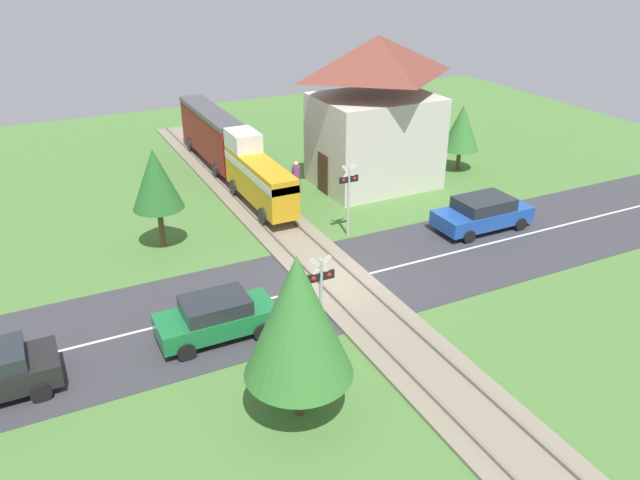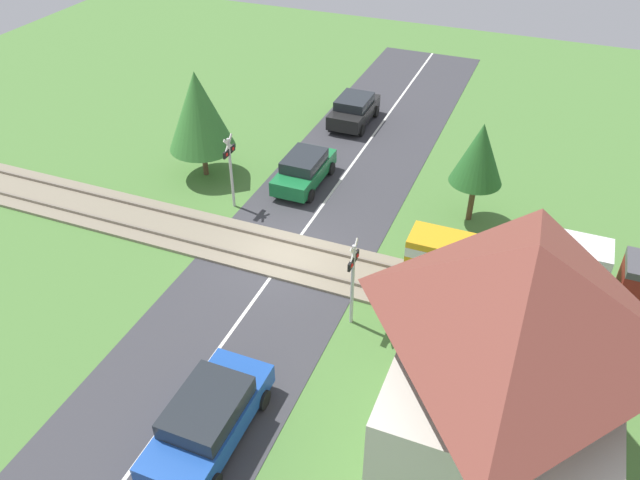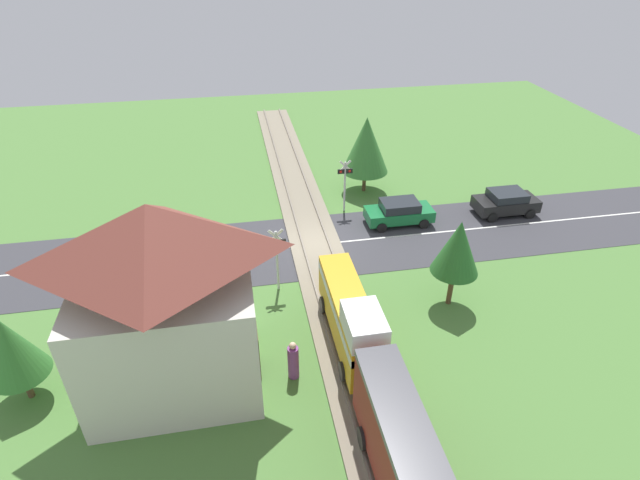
{
  "view_description": "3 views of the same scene",
  "coord_description": "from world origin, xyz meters",
  "px_view_note": "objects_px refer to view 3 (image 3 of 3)",
  "views": [
    {
      "loc": [
        -9.89,
        -18.53,
        12.06
      ],
      "look_at": [
        0.0,
        1.43,
        1.2
      ],
      "focal_mm": 35.0,
      "sensor_mm": 36.0,
      "label": 1
    },
    {
      "loc": [
        17.18,
        8.33,
        14.9
      ],
      "look_at": [
        0.0,
        1.43,
        1.2
      ],
      "focal_mm": 35.0,
      "sensor_mm": 36.0,
      "label": 2
    },
    {
      "loc": [
        3.97,
        22.9,
        14.89
      ],
      "look_at": [
        0.0,
        1.43,
        1.2
      ],
      "focal_mm": 28.0,
      "sensor_mm": 36.0,
      "label": 3
    }
  ],
  "objects_px": {
    "car_behind_queue": "(506,202)",
    "pedestrian_by_station": "(293,361)",
    "station_building": "(166,304)",
    "car_far_side": "(157,263)",
    "crossing_signal_east_approach": "(277,252)",
    "train": "(380,396)",
    "car_near_crossing": "(399,212)",
    "crossing_signal_west_approach": "(345,179)"
  },
  "relations": [
    {
      "from": "car_near_crossing",
      "to": "crossing_signal_east_approach",
      "type": "distance_m",
      "value": 9.27
    },
    {
      "from": "station_building",
      "to": "pedestrian_by_station",
      "type": "relative_size",
      "value": 4.45
    },
    {
      "from": "crossing_signal_east_approach",
      "to": "pedestrian_by_station",
      "type": "xyz_separation_m",
      "value": [
        0.05,
        5.67,
        -1.34
      ]
    },
    {
      "from": "crossing_signal_east_approach",
      "to": "pedestrian_by_station",
      "type": "relative_size",
      "value": 1.93
    },
    {
      "from": "train",
      "to": "pedestrian_by_station",
      "type": "height_order",
      "value": "train"
    },
    {
      "from": "train",
      "to": "car_near_crossing",
      "type": "relative_size",
      "value": 3.74
    },
    {
      "from": "train",
      "to": "station_building",
      "type": "xyz_separation_m",
      "value": [
        6.79,
        -3.62,
        1.94
      ]
    },
    {
      "from": "car_near_crossing",
      "to": "car_behind_queue",
      "type": "relative_size",
      "value": 1.04
    },
    {
      "from": "crossing_signal_east_approach",
      "to": "train",
      "type": "bearing_deg",
      "value": 105.56
    },
    {
      "from": "train",
      "to": "pedestrian_by_station",
      "type": "distance_m",
      "value": 4.1
    },
    {
      "from": "car_near_crossing",
      "to": "station_building",
      "type": "distance_m",
      "value": 16.02
    },
    {
      "from": "train",
      "to": "car_near_crossing",
      "type": "distance_m",
      "value": 14.75
    },
    {
      "from": "station_building",
      "to": "pedestrian_by_station",
      "type": "distance_m",
      "value": 5.28
    },
    {
      "from": "crossing_signal_west_approach",
      "to": "pedestrian_by_station",
      "type": "distance_m",
      "value": 13.76
    },
    {
      "from": "crossing_signal_east_approach",
      "to": "crossing_signal_west_approach",
      "type": "bearing_deg",
      "value": -124.44
    },
    {
      "from": "crossing_signal_east_approach",
      "to": "car_near_crossing",
      "type": "bearing_deg",
      "value": -147.0
    },
    {
      "from": "crossing_signal_east_approach",
      "to": "pedestrian_by_station",
      "type": "bearing_deg",
      "value": 89.52
    },
    {
      "from": "car_behind_queue",
      "to": "car_far_side",
      "type": "bearing_deg",
      "value": 8.09
    },
    {
      "from": "car_behind_queue",
      "to": "station_building",
      "type": "distance_m",
      "value": 21.57
    },
    {
      "from": "pedestrian_by_station",
      "to": "car_behind_queue",
      "type": "bearing_deg",
      "value": -143.66
    },
    {
      "from": "pedestrian_by_station",
      "to": "car_near_crossing",
      "type": "bearing_deg",
      "value": -125.96
    },
    {
      "from": "crossing_signal_west_approach",
      "to": "crossing_signal_east_approach",
      "type": "bearing_deg",
      "value": 55.56
    },
    {
      "from": "car_near_crossing",
      "to": "crossing_signal_west_approach",
      "type": "xyz_separation_m",
      "value": [
        2.82,
        -2.11,
        1.36
      ]
    },
    {
      "from": "crossing_signal_west_approach",
      "to": "station_building",
      "type": "xyz_separation_m",
      "value": [
        9.22,
        12.24,
        1.67
      ]
    },
    {
      "from": "car_far_side",
      "to": "station_building",
      "type": "bearing_deg",
      "value": 101.39
    },
    {
      "from": "car_behind_queue",
      "to": "pedestrian_by_station",
      "type": "relative_size",
      "value": 2.16
    },
    {
      "from": "car_behind_queue",
      "to": "station_building",
      "type": "bearing_deg",
      "value": 28.31
    },
    {
      "from": "car_near_crossing",
      "to": "car_behind_queue",
      "type": "height_order",
      "value": "car_behind_queue"
    },
    {
      "from": "crossing_signal_west_approach",
      "to": "station_building",
      "type": "distance_m",
      "value": 15.42
    },
    {
      "from": "crossing_signal_west_approach",
      "to": "crossing_signal_east_approach",
      "type": "xyz_separation_m",
      "value": [
        4.87,
        7.11,
        0.0
      ]
    },
    {
      "from": "crossing_signal_east_approach",
      "to": "station_building",
      "type": "relative_size",
      "value": 0.43
    },
    {
      "from": "crossing_signal_west_approach",
      "to": "crossing_signal_east_approach",
      "type": "height_order",
      "value": "same"
    },
    {
      "from": "car_far_side",
      "to": "pedestrian_by_station",
      "type": "bearing_deg",
      "value": 126.51
    },
    {
      "from": "train",
      "to": "crossing_signal_west_approach",
      "type": "height_order",
      "value": "train"
    },
    {
      "from": "car_near_crossing",
      "to": "station_building",
      "type": "bearing_deg",
      "value": 40.08
    },
    {
      "from": "car_far_side",
      "to": "station_building",
      "type": "xyz_separation_m",
      "value": [
        -1.46,
        7.25,
        3.01
      ]
    },
    {
      "from": "crossing_signal_west_approach",
      "to": "car_near_crossing",
      "type": "bearing_deg",
      "value": 143.11
    },
    {
      "from": "crossing_signal_west_approach",
      "to": "pedestrian_by_station",
      "type": "bearing_deg",
      "value": 68.94
    },
    {
      "from": "train",
      "to": "car_far_side",
      "type": "distance_m",
      "value": 13.68
    },
    {
      "from": "train",
      "to": "crossing_signal_west_approach",
      "type": "xyz_separation_m",
      "value": [
        -2.44,
        -15.86,
        0.27
      ]
    },
    {
      "from": "car_far_side",
      "to": "pedestrian_by_station",
      "type": "relative_size",
      "value": 2.58
    },
    {
      "from": "train",
      "to": "car_behind_queue",
      "type": "distance_m",
      "value": 18.29
    }
  ]
}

